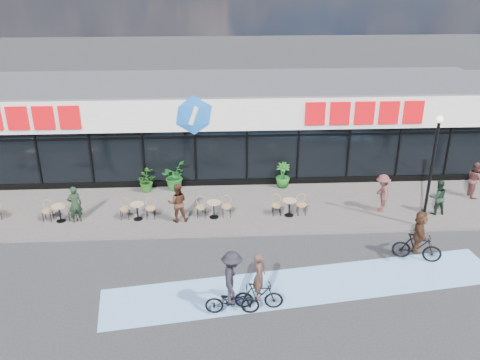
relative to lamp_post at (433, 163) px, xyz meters
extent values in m
plane|color=#28282B|center=(-9.61, -2.30, -2.99)|extent=(120.00, 120.00, 0.00)
cube|color=#5D5652|center=(-9.61, 2.20, -2.94)|extent=(44.00, 5.00, 0.10)
cube|color=#7AB1E8|center=(-5.61, -3.80, -2.98)|extent=(14.17, 4.13, 0.01)
cube|color=black|center=(-9.61, 7.70, -1.49)|extent=(30.00, 6.00, 3.00)
cube|color=white|center=(-9.61, 7.55, 0.76)|extent=(30.60, 6.30, 1.50)
cube|color=#47474C|center=(-9.61, 7.70, 1.56)|extent=(30.60, 6.30, 0.10)
cube|color=navy|center=(-9.61, 4.66, 0.06)|extent=(30.60, 0.08, 0.18)
cube|color=black|center=(-9.61, 4.67, -0.34)|extent=(30.00, 0.06, 0.08)
cube|color=black|center=(-9.61, 4.68, -2.79)|extent=(30.00, 0.10, 0.40)
cube|color=red|center=(-17.61, 4.40, 0.81)|extent=(5.63, 0.18, 1.10)
cube|color=red|center=(-1.61, 4.40, 0.81)|extent=(5.63, 0.18, 1.10)
ellipsoid|color=blue|center=(-9.61, 4.40, 0.81)|extent=(1.90, 0.24, 1.90)
cylinder|color=black|center=(-17.11, 4.67, -1.49)|extent=(0.10, 0.10, 3.00)
cylinder|color=black|center=(-14.61, 4.67, -1.49)|extent=(0.10, 0.10, 3.00)
cylinder|color=black|center=(-12.11, 4.67, -1.49)|extent=(0.10, 0.10, 3.00)
cylinder|color=black|center=(-9.61, 4.67, -1.49)|extent=(0.10, 0.10, 3.00)
cylinder|color=black|center=(-7.11, 4.67, -1.49)|extent=(0.10, 0.10, 3.00)
cylinder|color=black|center=(-4.61, 4.67, -1.49)|extent=(0.10, 0.10, 3.00)
cylinder|color=black|center=(-2.11, 4.67, -1.49)|extent=(0.10, 0.10, 3.00)
cylinder|color=black|center=(0.39, 4.67, -1.49)|extent=(0.10, 0.10, 3.00)
cylinder|color=black|center=(2.89, 4.67, -1.49)|extent=(0.10, 0.10, 3.00)
cylinder|color=black|center=(0.00, 0.00, -0.60)|extent=(0.12, 0.12, 4.58)
sphere|color=#FFF2CC|center=(0.00, 0.00, 1.79)|extent=(0.28, 0.28, 0.28)
cylinder|color=tan|center=(-15.34, 1.27, -2.17)|extent=(0.60, 0.60, 0.04)
cylinder|color=black|center=(-15.34, 1.27, -2.52)|extent=(0.06, 0.06, 0.70)
cylinder|color=black|center=(-15.34, 1.27, -2.88)|extent=(0.40, 0.40, 0.02)
cylinder|color=tan|center=(-12.06, 1.27, -2.17)|extent=(0.60, 0.60, 0.04)
cylinder|color=black|center=(-12.06, 1.27, -2.52)|extent=(0.06, 0.06, 0.70)
cylinder|color=black|center=(-12.06, 1.27, -2.88)|extent=(0.40, 0.40, 0.02)
cylinder|color=tan|center=(-8.77, 1.27, -2.17)|extent=(0.60, 0.60, 0.04)
cylinder|color=black|center=(-8.77, 1.27, -2.52)|extent=(0.06, 0.06, 0.70)
cylinder|color=black|center=(-8.77, 1.27, -2.88)|extent=(0.40, 0.40, 0.02)
cylinder|color=tan|center=(-5.48, 1.27, -2.17)|extent=(0.60, 0.60, 0.04)
cylinder|color=black|center=(-5.48, 1.27, -2.52)|extent=(0.06, 0.06, 0.70)
cylinder|color=black|center=(-5.48, 1.27, -2.88)|extent=(0.40, 0.40, 0.02)
imported|color=#225919|center=(-12.05, 4.18, -2.37)|extent=(1.22, 1.24, 1.04)
imported|color=#1D6724|center=(-10.69, 4.38, -2.21)|extent=(1.18, 1.32, 1.36)
imported|color=#185217|center=(-5.37, 4.32, -2.27)|extent=(0.75, 0.75, 1.24)
imported|color=black|center=(-14.64, 1.21, -2.07)|extent=(0.70, 0.60, 1.64)
imported|color=#432418|center=(-10.30, 1.04, -2.02)|extent=(0.89, 0.72, 1.74)
imported|color=brown|center=(-1.34, 1.51, -2.02)|extent=(0.71, 1.16, 1.74)
imported|color=brown|center=(3.49, 2.76, -2.03)|extent=(0.70, 0.87, 1.72)
imported|color=black|center=(1.01, 1.11, -2.08)|extent=(0.83, 0.67, 1.61)
imported|color=black|center=(-7.36, -4.93, -2.51)|extent=(1.61, 0.56, 0.95)
imported|color=#4D3127|center=(-7.36, -4.93, -1.74)|extent=(0.42, 0.61, 1.60)
imported|color=black|center=(-1.18, -2.38, -2.45)|extent=(1.86, 1.10, 1.08)
imported|color=#482A19|center=(-1.18, -2.38, -1.74)|extent=(0.95, 1.55, 1.59)
imported|color=black|center=(-8.23, -5.13, -2.53)|extent=(1.76, 0.68, 0.91)
imported|color=black|center=(-8.23, -5.13, -1.63)|extent=(0.72, 1.20, 1.81)
camera|label=1|loc=(-8.69, -18.37, 7.50)|focal=38.00mm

